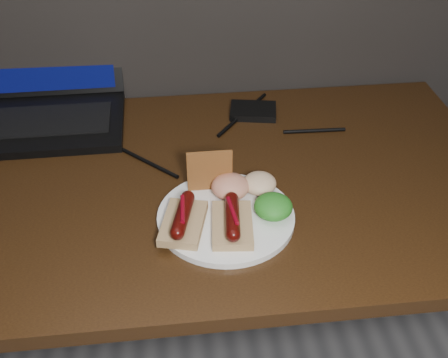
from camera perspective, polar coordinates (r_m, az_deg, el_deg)
name	(u,v)px	position (r m, az deg, el deg)	size (l,w,h in m)	color
desk	(160,216)	(1.17, -6.56, -3.80)	(1.40, 0.70, 0.75)	#35200D
laptop	(37,94)	(1.37, -18.47, 8.18)	(0.39, 0.33, 0.25)	black
hard_drive	(253,111)	(1.33, 2.97, 6.90)	(0.11, 0.08, 0.02)	black
desk_cables	(159,143)	(1.23, -6.67, 3.61)	(0.90, 0.35, 0.01)	black
plate	(226,217)	(1.02, 0.19, -3.87)	(0.25, 0.25, 0.01)	white
bread_sausage_left	(183,219)	(0.98, -4.18, -4.12)	(0.10, 0.13, 0.04)	tan
bread_sausage_center	(232,221)	(0.98, 0.86, -4.31)	(0.08, 0.12, 0.04)	tan
crispbread	(210,171)	(1.05, -1.46, 0.85)	(0.09, 0.01, 0.09)	#B06A30
salad_greens	(273,207)	(1.01, 5.03, -2.80)	(0.07, 0.07, 0.04)	#136219
salsa_mound	(230,187)	(1.05, 0.66, -0.77)	(0.07, 0.07, 0.04)	#A71011
coleslaw_mound	(260,183)	(1.06, 3.64, -0.43)	(0.06, 0.06, 0.04)	beige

